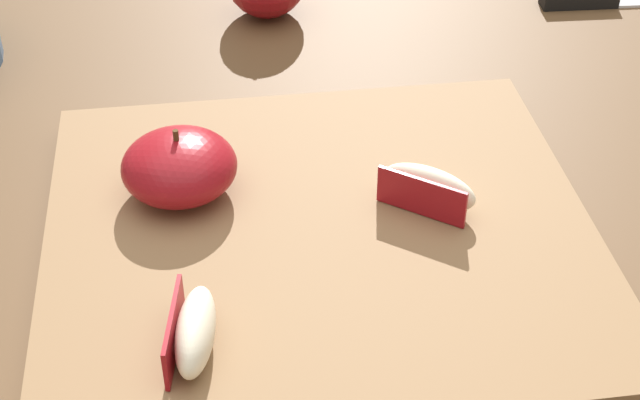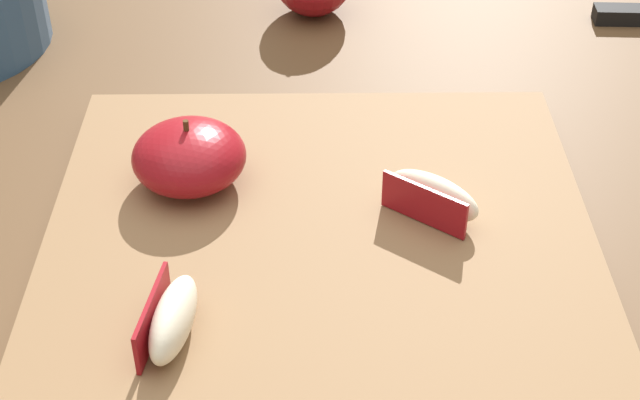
{
  "view_description": "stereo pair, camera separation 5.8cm",
  "coord_description": "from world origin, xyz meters",
  "px_view_note": "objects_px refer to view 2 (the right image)",
  "views": [
    {
      "loc": [
        -0.05,
        -0.52,
        1.14
      ],
      "look_at": [
        0.02,
        -0.06,
        0.79
      ],
      "focal_mm": 53.53,
      "sensor_mm": 36.0,
      "label": 1
    },
    {
      "loc": [
        0.01,
        -0.52,
        1.14
      ],
      "look_at": [
        0.02,
        -0.06,
        0.79
      ],
      "focal_mm": 53.53,
      "sensor_mm": 36.0,
      "label": 2
    }
  ],
  "objects_px": {
    "cutting_board": "(320,238)",
    "apple_wedge_front": "(171,319)",
    "apple_half_skin_up": "(189,156)",
    "apple_wedge_back": "(432,196)"
  },
  "relations": [
    {
      "from": "cutting_board",
      "to": "apple_half_skin_up",
      "type": "distance_m",
      "value": 0.1
    },
    {
      "from": "apple_half_skin_up",
      "to": "apple_wedge_back",
      "type": "bearing_deg",
      "value": -13.04
    },
    {
      "from": "cutting_board",
      "to": "apple_wedge_front",
      "type": "height_order",
      "value": "apple_wedge_front"
    },
    {
      "from": "apple_wedge_front",
      "to": "apple_wedge_back",
      "type": "distance_m",
      "value": 0.18
    },
    {
      "from": "apple_wedge_back",
      "to": "apple_wedge_front",
      "type": "bearing_deg",
      "value": -144.95
    },
    {
      "from": "apple_half_skin_up",
      "to": "apple_wedge_front",
      "type": "bearing_deg",
      "value": -88.46
    },
    {
      "from": "cutting_board",
      "to": "apple_wedge_front",
      "type": "distance_m",
      "value": 0.13
    },
    {
      "from": "cutting_board",
      "to": "apple_half_skin_up",
      "type": "xyz_separation_m",
      "value": [
        -0.08,
        0.05,
        0.03
      ]
    },
    {
      "from": "apple_wedge_back",
      "to": "cutting_board",
      "type": "bearing_deg",
      "value": -171.3
    },
    {
      "from": "cutting_board",
      "to": "apple_wedge_back",
      "type": "distance_m",
      "value": 0.08
    }
  ]
}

